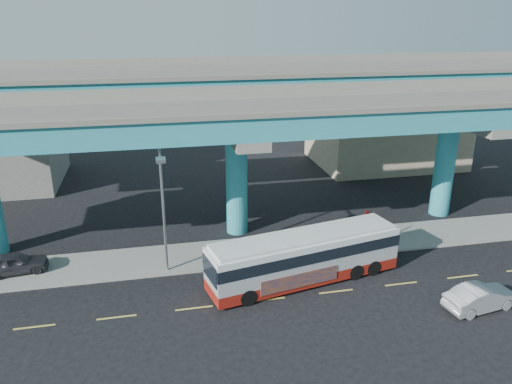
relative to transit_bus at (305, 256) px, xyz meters
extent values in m
plane|color=black|center=(-2.60, -1.28, -1.62)|extent=(120.00, 120.00, 0.00)
cube|color=gray|center=(-2.60, 4.22, -1.55)|extent=(70.00, 4.00, 0.15)
cube|color=#D8C64C|center=(-14.60, -1.58, -1.62)|extent=(2.00, 0.12, 0.01)
cube|color=#D8C64C|center=(-10.60, -1.58, -1.62)|extent=(2.00, 0.12, 0.01)
cube|color=#D8C64C|center=(-6.60, -1.58, -1.62)|extent=(2.00, 0.12, 0.01)
cube|color=#D8C64C|center=(-2.60, -1.58, -1.62)|extent=(2.00, 0.12, 0.01)
cube|color=#D8C64C|center=(1.40, -1.58, -1.62)|extent=(2.00, 0.12, 0.01)
cube|color=#D8C64C|center=(5.40, -1.58, -1.62)|extent=(2.00, 0.12, 0.01)
cube|color=#D8C64C|center=(9.40, -1.58, -1.62)|extent=(2.00, 0.12, 0.01)
cylinder|color=teal|center=(-2.60, 7.72, 2.08)|extent=(1.50, 1.50, 7.40)
cube|color=gray|center=(-2.60, 7.72, 6.08)|extent=(2.00, 12.00, 0.60)
cube|color=gray|center=(-2.60, 11.22, 6.98)|extent=(1.80, 5.00, 1.20)
cylinder|color=teal|center=(13.40, 7.72, 2.08)|extent=(1.50, 1.50, 7.40)
cube|color=gray|center=(13.40, 7.72, 6.08)|extent=(2.00, 12.00, 0.60)
cube|color=gray|center=(13.40, 11.22, 6.98)|extent=(1.80, 5.00, 1.20)
cube|color=teal|center=(-2.60, 4.22, 7.08)|extent=(52.00, 5.00, 1.40)
cube|color=gray|center=(-2.60, 4.22, 7.93)|extent=(52.00, 5.40, 0.30)
cube|color=gray|center=(-2.60, 1.72, 8.48)|extent=(52.00, 0.25, 0.80)
cube|color=gray|center=(-2.60, 6.72, 8.48)|extent=(52.00, 0.25, 0.80)
cube|color=teal|center=(-2.60, 11.22, 8.28)|extent=(52.00, 5.00, 1.40)
cube|color=gray|center=(-2.60, 11.22, 9.13)|extent=(52.00, 5.40, 0.30)
cube|color=gray|center=(-2.60, 8.72, 9.68)|extent=(52.00, 0.25, 0.80)
cube|color=gray|center=(-2.60, 13.72, 9.68)|extent=(52.00, 0.25, 0.80)
cube|color=tan|center=(15.40, 21.72, 1.88)|extent=(14.00, 10.00, 7.00)
cube|color=black|center=(15.40, 16.62, 3.98)|extent=(12.00, 0.25, 1.20)
cube|color=maroon|center=(-0.01, 0.00, -1.10)|extent=(11.71, 4.71, 0.67)
cube|color=silver|center=(-0.01, 0.00, -0.05)|extent=(11.71, 4.71, 1.43)
cube|color=black|center=(-0.01, 0.00, 0.43)|extent=(11.78, 4.78, 0.67)
cube|color=silver|center=(-0.01, 0.00, 0.96)|extent=(11.71, 4.71, 0.38)
cube|color=silver|center=(-0.01, 0.00, 1.24)|extent=(11.27, 4.39, 0.19)
cube|color=black|center=(5.61, 1.17, 0.29)|extent=(0.50, 2.15, 1.15)
cube|color=black|center=(-5.64, -1.17, 0.29)|extent=(0.50, 2.15, 1.15)
cube|color=navy|center=(-0.70, -1.41, -0.74)|extent=(4.68, 1.02, 0.86)
cylinder|color=black|center=(-3.72, -1.89, -1.14)|extent=(0.99, 0.47, 0.95)
cylinder|color=black|center=(-4.16, 0.26, -1.14)|extent=(0.99, 0.47, 0.95)
cylinder|color=black|center=(3.01, -0.49, -1.14)|extent=(0.99, 0.47, 0.95)
cylinder|color=black|center=(2.57, 1.66, -1.14)|extent=(0.99, 0.47, 0.95)
cylinder|color=black|center=(4.23, -0.24, -1.14)|extent=(0.99, 0.47, 0.95)
cylinder|color=black|center=(3.78, 1.91, -1.14)|extent=(0.99, 0.47, 0.95)
imported|color=#A1A1A6|center=(8.27, -4.80, -0.95)|extent=(2.67, 4.54, 1.35)
imported|color=#323338|center=(-16.67, 4.26, -0.84)|extent=(2.52, 4.13, 1.27)
cylinder|color=gray|center=(-7.79, 2.72, 2.42)|extent=(0.16, 0.16, 7.78)
cylinder|color=gray|center=(-7.79, 1.67, 6.10)|extent=(0.12, 2.10, 0.12)
cube|color=gray|center=(-7.79, 0.61, 6.04)|extent=(0.50, 0.70, 0.18)
cylinder|color=gray|center=(5.04, 2.92, -0.29)|extent=(0.06, 0.06, 2.35)
cylinder|color=#B20A0A|center=(5.04, 2.89, 0.83)|extent=(0.68, 0.50, 0.81)
camera|label=1|loc=(-8.19, -24.62, 13.25)|focal=35.00mm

